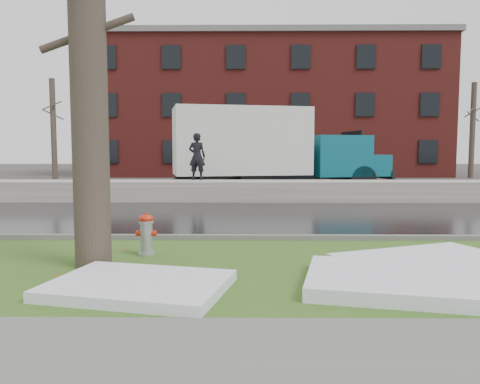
{
  "coord_description": "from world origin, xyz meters",
  "views": [
    {
      "loc": [
        0.45,
        -8.39,
        1.84
      ],
      "look_at": [
        0.34,
        1.17,
        1.0
      ],
      "focal_mm": 35.0,
      "sensor_mm": 36.0,
      "label": 1
    }
  ],
  "objects_px": {
    "fire_hydrant": "(146,232)",
    "worker": "(197,156)",
    "tree": "(88,38)",
    "box_truck": "(267,148)"
  },
  "relations": [
    {
      "from": "fire_hydrant",
      "to": "worker",
      "type": "distance_m",
      "value": 9.81
    },
    {
      "from": "fire_hydrant",
      "to": "worker",
      "type": "relative_size",
      "value": 0.42
    },
    {
      "from": "tree",
      "to": "worker",
      "type": "distance_m",
      "value": 10.68
    },
    {
      "from": "worker",
      "to": "tree",
      "type": "bearing_deg",
      "value": 98.09
    },
    {
      "from": "fire_hydrant",
      "to": "box_truck",
      "type": "bearing_deg",
      "value": 80.33
    },
    {
      "from": "box_truck",
      "to": "worker",
      "type": "bearing_deg",
      "value": -142.2
    },
    {
      "from": "fire_hydrant",
      "to": "tree",
      "type": "height_order",
      "value": "tree"
    },
    {
      "from": "tree",
      "to": "worker",
      "type": "height_order",
      "value": "tree"
    },
    {
      "from": "fire_hydrant",
      "to": "box_truck",
      "type": "relative_size",
      "value": 0.07
    },
    {
      "from": "fire_hydrant",
      "to": "tree",
      "type": "xyz_separation_m",
      "value": [
        -0.68,
        -0.76,
        3.1
      ]
    }
  ]
}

